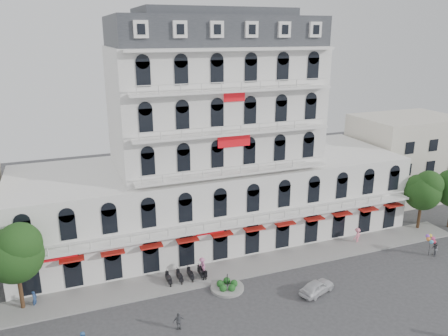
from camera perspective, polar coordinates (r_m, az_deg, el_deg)
ground at (r=39.77m, az=8.02°, el=-18.91°), size 120.00×120.00×0.00m
sidewalk at (r=46.46m, az=2.58°, el=-12.82°), size 53.00×4.00×0.16m
main_building at (r=50.39m, az=-1.32°, el=1.84°), size 45.00×15.00×25.80m
flank_building_east at (r=68.71m, az=22.39°, el=1.31°), size 14.00×10.00×12.00m
traffic_island at (r=43.02m, az=0.42°, el=-15.22°), size 3.20×3.20×1.60m
parked_scooter_row at (r=44.53m, az=-5.08°, el=-14.46°), size 4.40×1.80×1.10m
tree_west_inner at (r=41.53m, az=-25.63°, el=-9.77°), size 4.76×4.76×8.25m
tree_east_inner at (r=58.11m, az=24.60°, el=-2.56°), size 4.40×4.37×7.57m
parked_car at (r=43.13m, az=12.03°, el=-14.94°), size 4.10×2.73×1.30m
rider_center at (r=44.36m, az=-2.86°, el=-12.80°), size 0.81×1.70×2.19m
pedestrian_mid at (r=38.02m, az=-5.92°, el=-19.26°), size 0.95×0.42×1.59m
pedestrian_right at (r=53.26m, az=17.00°, el=-8.45°), size 1.37×1.07×1.87m
pedestrian_far at (r=43.77m, az=-23.50°, el=-15.41°), size 0.56×0.66×1.54m
balloon_vendor at (r=53.22m, az=25.65°, el=-9.10°), size 1.49×1.36×2.45m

